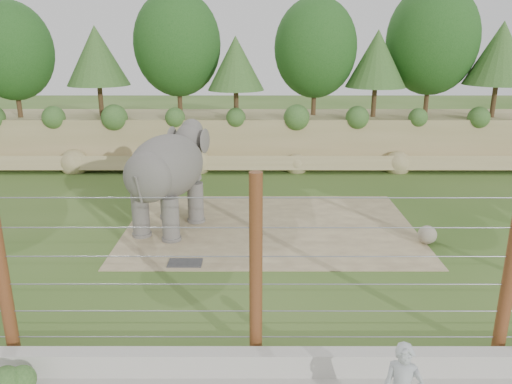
{
  "coord_description": "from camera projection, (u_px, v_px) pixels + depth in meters",
  "views": [
    {
      "loc": [
        0.01,
        -13.38,
        6.36
      ],
      "look_at": [
        0.0,
        2.0,
        1.6
      ],
      "focal_mm": 35.0,
      "sensor_mm": 36.0,
      "label": 1
    }
  ],
  "objects": [
    {
      "name": "ground",
      "position": [
        256.0,
        264.0,
        14.67
      ],
      "size": [
        90.0,
        90.0,
        0.0
      ],
      "primitive_type": "plane",
      "color": "#355A1C",
      "rests_on": "ground"
    },
    {
      "name": "back_embankment",
      "position": [
        268.0,
        87.0,
        25.6
      ],
      "size": [
        30.0,
        5.52,
        8.77
      ],
      "color": "#998B57",
      "rests_on": "ground"
    },
    {
      "name": "dirt_patch",
      "position": [
        270.0,
        227.0,
        17.53
      ],
      "size": [
        10.0,
        7.0,
        0.02
      ],
      "primitive_type": "cube",
      "color": "#8C7756",
      "rests_on": "ground"
    },
    {
      "name": "drain_grate",
      "position": [
        185.0,
        263.0,
        14.66
      ],
      "size": [
        1.0,
        0.6,
        0.03
      ],
      "primitive_type": "cube",
      "color": "#262628",
      "rests_on": "dirt_patch"
    },
    {
      "name": "elephant",
      "position": [
        168.0,
        181.0,
        16.87
      ],
      "size": [
        3.15,
        4.63,
        3.45
      ],
      "primitive_type": null,
      "rotation": [
        0.0,
        0.0,
        -0.34
      ],
      "color": "#56524D",
      "rests_on": "ground"
    },
    {
      "name": "stone_ball",
      "position": [
        427.0,
        235.0,
        15.99
      ],
      "size": [
        0.6,
        0.6,
        0.6
      ],
      "primitive_type": "sphere",
      "color": "gray",
      "rests_on": "dirt_patch"
    },
    {
      "name": "retaining_wall",
      "position": [
        256.0,
        362.0,
        9.82
      ],
      "size": [
        26.0,
        0.35,
        0.5
      ],
      "primitive_type": "cube",
      "color": "beige",
      "rests_on": "ground"
    },
    {
      "name": "barrier_fence",
      "position": [
        256.0,
        270.0,
        9.78
      ],
      "size": [
        20.26,
        0.26,
        4.0
      ],
      "color": "#5F3315",
      "rests_on": "ground"
    }
  ]
}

